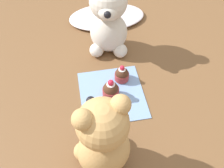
{
  "coord_description": "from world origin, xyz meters",
  "views": [
    {
      "loc": [
        -0.1,
        -0.52,
        0.7
      ],
      "look_at": [
        0.0,
        0.0,
        0.06
      ],
      "focal_mm": 42.0,
      "sensor_mm": 36.0,
      "label": 1
    }
  ],
  "objects_px": {
    "teddy_bear_cream": "(109,19)",
    "teddy_bear_tan": "(103,139)",
    "cupcake_near_cream_bear": "(122,74)",
    "cupcake_near_tan_bear": "(111,90)"
  },
  "relations": [
    {
      "from": "teddy_bear_tan",
      "to": "cupcake_near_tan_bear",
      "type": "bearing_deg",
      "value": -119.58
    },
    {
      "from": "cupcake_near_tan_bear",
      "to": "teddy_bear_tan",
      "type": "bearing_deg",
      "value": -104.95
    },
    {
      "from": "teddy_bear_cream",
      "to": "teddy_bear_tan",
      "type": "bearing_deg",
      "value": -89.6
    },
    {
      "from": "teddy_bear_cream",
      "to": "cupcake_near_cream_bear",
      "type": "height_order",
      "value": "teddy_bear_cream"
    },
    {
      "from": "teddy_bear_cream",
      "to": "teddy_bear_tan",
      "type": "distance_m",
      "value": 0.46
    },
    {
      "from": "teddy_bear_tan",
      "to": "cupcake_near_tan_bear",
      "type": "height_order",
      "value": "teddy_bear_tan"
    },
    {
      "from": "cupcake_near_tan_bear",
      "to": "teddy_bear_cream",
      "type": "bearing_deg",
      "value": 81.74
    },
    {
      "from": "teddy_bear_cream",
      "to": "cupcake_near_cream_bear",
      "type": "xyz_separation_m",
      "value": [
        0.02,
        -0.17,
        -0.11
      ]
    },
    {
      "from": "teddy_bear_cream",
      "to": "cupcake_near_tan_bear",
      "type": "distance_m",
      "value": 0.26
    },
    {
      "from": "teddy_bear_tan",
      "to": "cupcake_near_cream_bear",
      "type": "relative_size",
      "value": 4.35
    }
  ]
}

